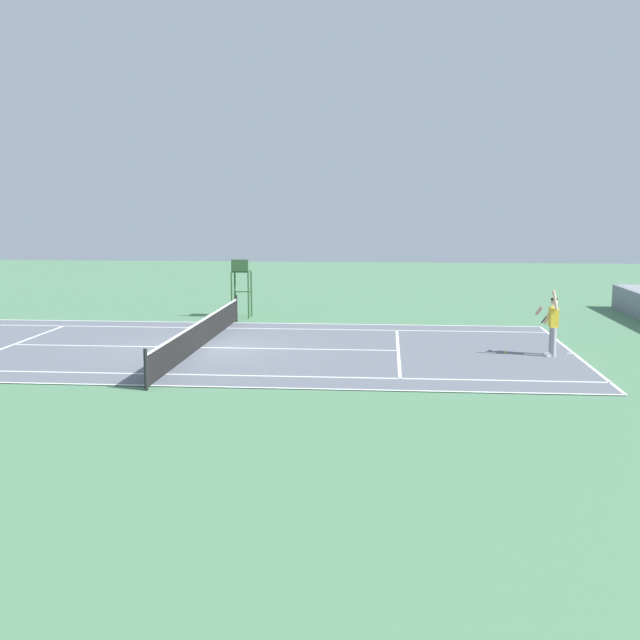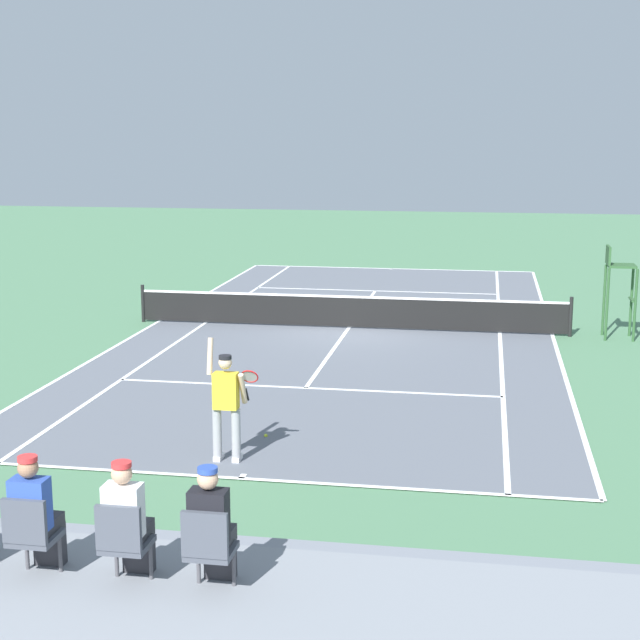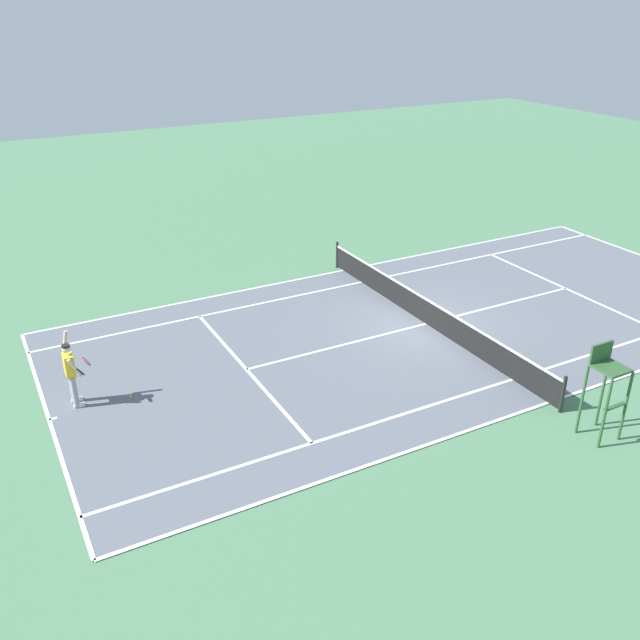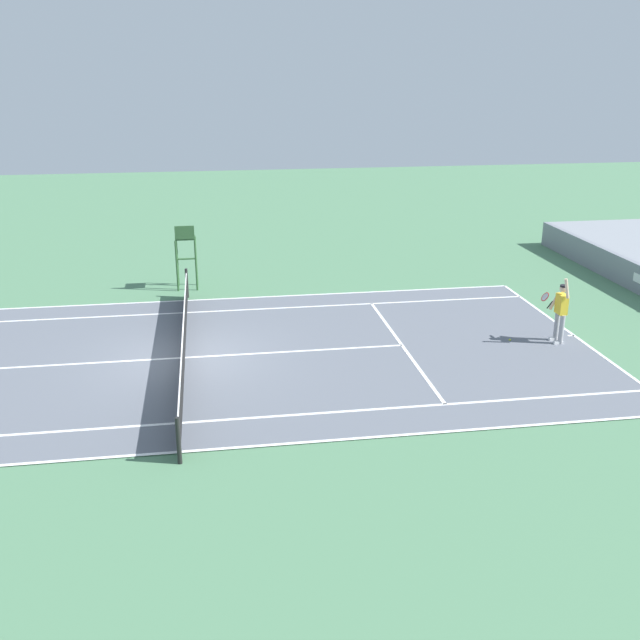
{
  "view_description": "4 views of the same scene",
  "coord_description": "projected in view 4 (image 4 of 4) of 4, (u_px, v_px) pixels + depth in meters",
  "views": [
    {
      "loc": [
        24.77,
        6.02,
        4.62
      ],
      "look_at": [
        0.13,
        3.9,
        1.0
      ],
      "focal_mm": 43.98,
      "sensor_mm": 36.0,
      "label": 1
    },
    {
      "loc": [
        -3.66,
        25.76,
        5.36
      ],
      "look_at": [
        0.13,
        3.9,
        1.0
      ],
      "focal_mm": 54.02,
      "sensor_mm": 36.0,
      "label": 2
    },
    {
      "loc": [
        -16.28,
        12.71,
        9.94
      ],
      "look_at": [
        0.13,
        3.9,
        1.0
      ],
      "focal_mm": 38.36,
      "sensor_mm": 36.0,
      "label": 3
    },
    {
      "loc": [
        19.87,
        0.8,
        7.92
      ],
      "look_at": [
        0.13,
        3.9,
        1.0
      ],
      "focal_mm": 41.26,
      "sensor_mm": 36.0,
      "label": 4
    }
  ],
  "objects": [
    {
      "name": "net",
      "position": [
        184.0,
        341.0,
        20.85
      ],
      "size": [
        11.98,
        0.1,
        1.07
      ],
      "color": "black",
      "rests_on": "ground"
    },
    {
      "name": "ground_plane",
      "position": [
        185.0,
        358.0,
        21.02
      ],
      "size": [
        80.0,
        80.0,
        0.0
      ],
      "primitive_type": "plane",
      "color": "#4C7A56"
    },
    {
      "name": "umpire_chair",
      "position": [
        186.0,
        248.0,
        27.13
      ],
      "size": [
        0.77,
        0.77,
        2.44
      ],
      "color": "#2D562D",
      "rests_on": "ground"
    },
    {
      "name": "tennis_ball",
      "position": [
        510.0,
        340.0,
        22.35
      ],
      "size": [
        0.07,
        0.07,
        0.07
      ],
      "primitive_type": "sphere",
      "color": "#D1E533",
      "rests_on": "ground"
    },
    {
      "name": "tennis_player",
      "position": [
        560.0,
        311.0,
        21.93
      ],
      "size": [
        0.76,
        0.62,
        2.08
      ],
      "color": "#9E9EA3",
      "rests_on": "ground"
    },
    {
      "name": "court",
      "position": [
        185.0,
        358.0,
        21.02
      ],
      "size": [
        11.08,
        23.88,
        0.03
      ],
      "color": "slate",
      "rests_on": "ground"
    }
  ]
}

